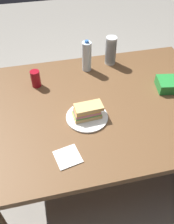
{
  "coord_description": "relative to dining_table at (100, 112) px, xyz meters",
  "views": [
    {
      "loc": [
        -0.35,
        -1.14,
        1.86
      ],
      "look_at": [
        -0.11,
        -0.11,
        0.82
      ],
      "focal_mm": 39.15,
      "sensor_mm": 36.0,
      "label": 1
    }
  ],
  "objects": [
    {
      "name": "paper_plate",
      "position": [
        -0.11,
        -0.11,
        0.09
      ],
      "size": [
        0.26,
        0.26,
        0.01
      ],
      "primitive_type": "cylinder",
      "color": "white",
      "rests_on": "dining_table"
    },
    {
      "name": "sandwich",
      "position": [
        -0.11,
        -0.11,
        0.13
      ],
      "size": [
        0.19,
        0.11,
        0.08
      ],
      "color": "#DBB26B",
      "rests_on": "paper_plate"
    },
    {
      "name": "water_bottle_tall",
      "position": [
        0.0,
        0.4,
        0.2
      ],
      "size": [
        0.07,
        0.07,
        0.24
      ],
      "color": "silver",
      "rests_on": "dining_table"
    },
    {
      "name": "soda_can_red",
      "position": [
        -0.39,
        0.29,
        0.14
      ],
      "size": [
        0.07,
        0.07,
        0.12
      ],
      "primitive_type": "cylinder",
      "color": "maroon",
      "rests_on": "dining_table"
    },
    {
      "name": "chip_bag",
      "position": [
        0.54,
        0.04,
        0.12
      ],
      "size": [
        0.25,
        0.19,
        0.07
      ],
      "primitive_type": "cube",
      "rotation": [
        0.0,
        0.0,
        2.97
      ],
      "color": "#268C38",
      "rests_on": "dining_table"
    },
    {
      "name": "dining_table",
      "position": [
        0.0,
        0.0,
        0.0
      ],
      "size": [
        1.61,
        1.14,
        0.77
      ],
      "color": "brown",
      "rests_on": "ground_plane"
    },
    {
      "name": "paper_napkin",
      "position": [
        -0.28,
        -0.37,
        0.09
      ],
      "size": [
        0.15,
        0.15,
        0.01
      ],
      "primitive_type": "cube",
      "rotation": [
        0.0,
        0.0,
        1.78
      ],
      "color": "white",
      "rests_on": "dining_table"
    },
    {
      "name": "plastic_cup_stack",
      "position": [
        0.2,
        0.45,
        0.19
      ],
      "size": [
        0.08,
        0.08,
        0.22
      ],
      "color": "silver",
      "rests_on": "dining_table"
    },
    {
      "name": "ground_plane",
      "position": [
        0.0,
        0.0,
        -0.68
      ],
      "size": [
        8.0,
        8.0,
        0.0
      ],
      "primitive_type": "plane",
      "color": "gray"
    }
  ]
}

